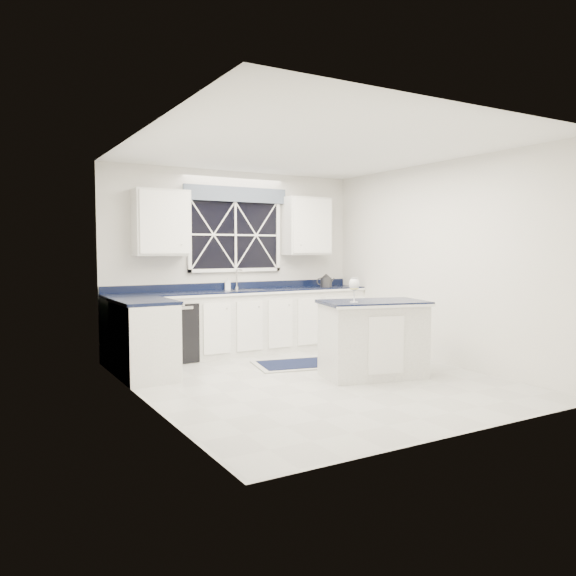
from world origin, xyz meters
TOP-DOWN VIEW (x-y plane):
  - ground at (0.00, 0.00)m, footprint 4.50×4.50m
  - back_wall at (0.00, 2.25)m, footprint 4.00×0.10m
  - base_cabinets at (-0.33, 1.78)m, footprint 3.99×1.60m
  - countertop at (0.00, 1.95)m, footprint 3.98×0.64m
  - dishwasher at (-1.10, 1.95)m, footprint 0.60×0.58m
  - window at (0.00, 2.20)m, footprint 1.65×0.09m
  - upper_cabinets at (0.00, 2.08)m, footprint 3.10×0.34m
  - faucet at (0.00, 2.14)m, footprint 0.05×0.20m
  - island at (0.71, -0.18)m, footprint 1.37×1.02m
  - rug at (0.34, 0.82)m, footprint 1.41×1.03m
  - kettle at (1.46, 1.95)m, footprint 0.29×0.22m
  - wine_glass at (0.38, -0.24)m, footprint 0.12×0.12m
  - soap_bottle at (-0.15, 2.17)m, footprint 0.10×0.10m

SIDE VIEW (x-z plane):
  - ground at x=0.00m, z-range 0.00..0.00m
  - rug at x=0.34m, z-range 0.00..0.02m
  - dishwasher at x=-1.10m, z-range 0.00..0.82m
  - base_cabinets at x=-0.33m, z-range 0.00..0.90m
  - island at x=0.71m, z-range 0.00..0.92m
  - countertop at x=0.00m, z-range 0.90..0.94m
  - soap_bottle at x=-0.15m, z-range 0.94..1.12m
  - kettle at x=1.46m, z-range 0.93..1.14m
  - faucet at x=0.00m, z-range 0.95..1.25m
  - wine_glass at x=0.38m, z-range 0.98..1.27m
  - back_wall at x=0.00m, z-range 0.00..2.70m
  - window at x=0.00m, z-range 1.20..2.46m
  - upper_cabinets at x=0.00m, z-range 1.45..2.35m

